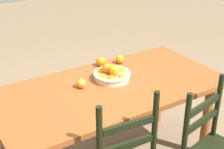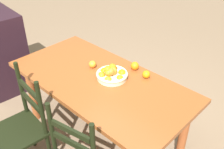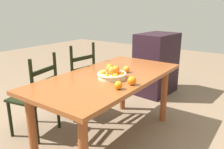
{
  "view_description": "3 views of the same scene",
  "coord_description": "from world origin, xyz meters",
  "views": [
    {
      "loc": [
        1.16,
        1.86,
        1.91
      ],
      "look_at": [
        -0.07,
        -0.09,
        0.78
      ],
      "focal_mm": 53.62,
      "sensor_mm": 36.0,
      "label": 1
    },
    {
      "loc": [
        -1.43,
        1.33,
        2.09
      ],
      "look_at": [
        -0.07,
        -0.09,
        0.78
      ],
      "focal_mm": 41.85,
      "sensor_mm": 36.0,
      "label": 2
    },
    {
      "loc": [
        -1.81,
        -1.32,
        1.42
      ],
      "look_at": [
        -0.07,
        -0.09,
        0.78
      ],
      "focal_mm": 36.37,
      "sensor_mm": 36.0,
      "label": 3
    }
  ],
  "objects": [
    {
      "name": "orange_loose_2",
      "position": [
        -0.12,
        -0.35,
        0.78
      ],
      "size": [
        0.08,
        0.08,
        0.08
      ],
      "primitive_type": "sphere",
      "color": "orange",
      "rests_on": "dining_table"
    },
    {
      "name": "fruit_bowl",
      "position": [
        -0.07,
        -0.09,
        0.79
      ],
      "size": [
        0.29,
        0.29,
        0.14
      ],
      "color": "beige",
      "rests_on": "dining_table"
    },
    {
      "name": "ground_plane",
      "position": [
        0.0,
        0.0,
        0.0
      ],
      "size": [
        12.0,
        12.0,
        0.0
      ],
      "primitive_type": "plane",
      "color": "brown"
    },
    {
      "name": "chair_by_cabinet",
      "position": [
        0.25,
        0.71,
        0.45
      ],
      "size": [
        0.46,
        0.46,
        0.99
      ],
      "rotation": [
        0.0,
        0.0,
        3.05
      ],
      "color": "black",
      "rests_on": "ground"
    },
    {
      "name": "dining_table",
      "position": [
        0.0,
        0.0,
        0.64
      ],
      "size": [
        1.74,
        0.86,
        0.74
      ],
      "color": "brown",
      "rests_on": "ground"
    },
    {
      "name": "orange_loose_1",
      "position": [
        0.19,
        -0.09,
        0.78
      ],
      "size": [
        0.07,
        0.07,
        0.07
      ],
      "primitive_type": "sphere",
      "color": "orange",
      "rests_on": "dining_table"
    },
    {
      "name": "orange_loose_0",
      "position": [
        -0.29,
        -0.31,
        0.78
      ],
      "size": [
        0.07,
        0.07,
        0.07
      ],
      "primitive_type": "sphere",
      "color": "orange",
      "rests_on": "dining_table"
    }
  ]
}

